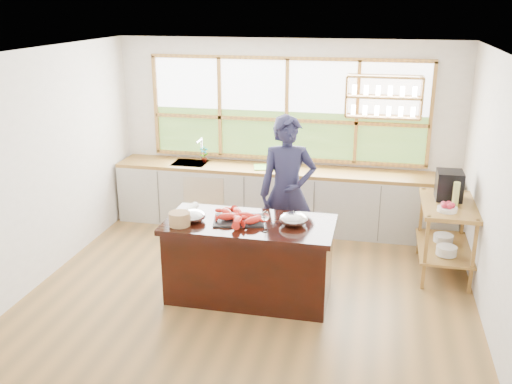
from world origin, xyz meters
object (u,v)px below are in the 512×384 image
(espresso_machine, at_px, (449,185))
(wicker_basket, at_px, (179,219))
(island, at_px, (250,259))
(cook, at_px, (287,193))

(espresso_machine, xyz_separation_m, wicker_basket, (-2.90, -1.51, -0.10))
(island, height_order, espresso_machine, espresso_machine)
(island, relative_size, wicker_basket, 8.08)
(espresso_machine, relative_size, wicker_basket, 1.52)
(espresso_machine, distance_m, wicker_basket, 3.27)
(cook, relative_size, wicker_basket, 8.37)
(espresso_machine, bearing_deg, cook, -170.31)
(cook, height_order, wicker_basket, cook)
(wicker_basket, bearing_deg, island, 19.33)
(cook, bearing_deg, wicker_basket, -143.71)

